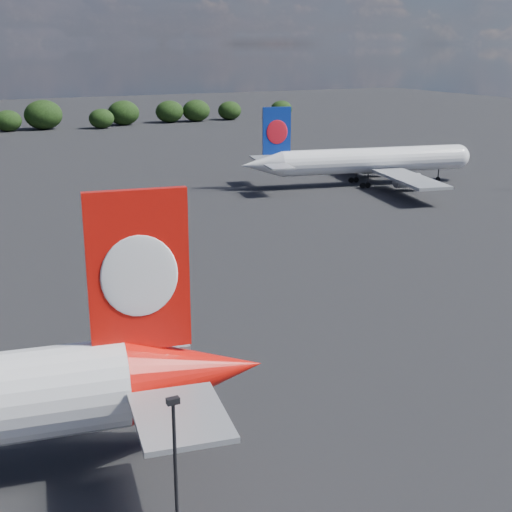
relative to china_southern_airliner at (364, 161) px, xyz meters
name	(u,v)px	position (x,y,z in m)	size (l,w,h in m)	color
china_southern_airliner	(364,161)	(0.00, 0.00, 0.00)	(42.92, 41.02, 14.06)	white
apron_lamp_post	(176,487)	(-63.74, -78.59, 1.32)	(0.55, 0.30, 9.94)	black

